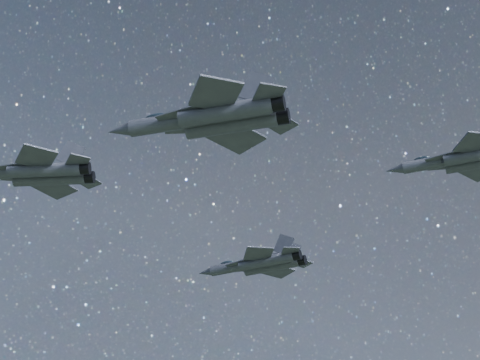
# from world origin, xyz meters

# --- Properties ---
(jet_lead) EXTENTS (16.04, 11.36, 4.07)m
(jet_lead) POSITION_xyz_m (-22.03, -2.78, 157.94)
(jet_lead) COLOR #3A3C48
(jet_left) EXTENTS (16.20, 10.88, 4.09)m
(jet_left) POSITION_xyz_m (-0.82, 24.14, 158.30)
(jet_left) COLOR #3A3C48
(jet_right) EXTENTS (18.10, 12.59, 4.55)m
(jet_right) POSITION_xyz_m (-1.58, -12.09, 156.70)
(jet_right) COLOR #3A3C48
(jet_slot) EXTENTS (15.52, 10.61, 3.90)m
(jet_slot) POSITION_xyz_m (23.82, 4.27, 160.64)
(jet_slot) COLOR #3A3C48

